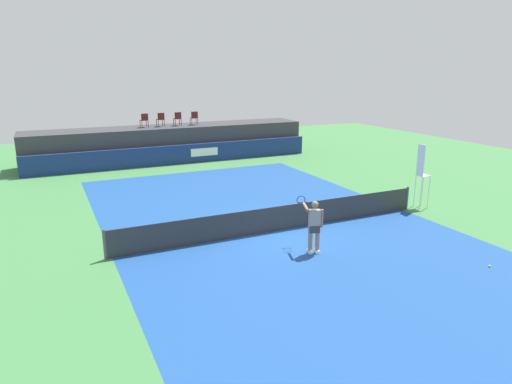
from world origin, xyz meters
TOP-DOWN VIEW (x-y plane):
  - ground_plane at (0.00, 3.00)m, footprint 48.00×48.00m
  - court_inner at (0.00, 0.00)m, footprint 12.00×22.00m
  - sponsor_wall at (0.01, 13.50)m, footprint 18.00×0.22m
  - spectator_platform at (0.00, 15.30)m, footprint 18.00×2.80m
  - spectator_chair_far_left at (-1.60, 15.21)m, footprint 0.48×0.48m
  - spectator_chair_left at (-0.56, 15.20)m, footprint 0.47×0.47m
  - spectator_chair_center at (0.56, 15.19)m, footprint 0.45×0.45m
  - spectator_chair_right at (1.69, 15.18)m, footprint 0.46×0.46m
  - umpire_chair at (6.89, 0.01)m, footprint 0.48×0.48m
  - tennis_net at (0.00, 0.00)m, footprint 12.40×0.02m
  - net_post_near at (-6.20, 0.00)m, footprint 0.10×0.10m
  - net_post_far at (6.20, 0.00)m, footprint 0.10×0.10m
  - tennis_player at (0.05, -2.33)m, footprint 0.55×1.25m
  - tennis_ball at (4.30, -5.60)m, footprint 0.07×0.07m

SIDE VIEW (x-z plane):
  - ground_plane at x=0.00m, z-range 0.00..0.00m
  - court_inner at x=0.00m, z-range 0.00..0.00m
  - tennis_ball at x=4.30m, z-range 0.00..0.07m
  - tennis_net at x=0.00m, z-range 0.00..0.95m
  - net_post_near at x=-6.20m, z-range 0.00..1.00m
  - net_post_far at x=6.20m, z-range 0.00..1.00m
  - sponsor_wall at x=0.01m, z-range 0.00..1.20m
  - tennis_player at x=0.05m, z-range 0.07..1.84m
  - spectator_platform at x=0.00m, z-range 0.00..2.20m
  - umpire_chair at x=6.89m, z-range 0.21..2.97m
  - spectator_chair_far_left at x=-1.60m, z-range 2.25..3.14m
  - spectator_chair_left at x=-0.56m, z-range 2.25..3.14m
  - spectator_chair_center at x=0.56m, z-range 2.25..3.14m
  - spectator_chair_right at x=1.69m, z-range 2.25..3.14m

